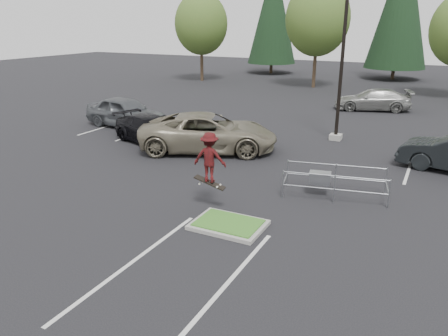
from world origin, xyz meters
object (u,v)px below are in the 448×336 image
at_px(car_l_black, 150,129).
at_px(car_l_tan, 206,133).
at_px(light_pole, 343,52).
at_px(decid_b, 317,21).
at_px(decid_a, 201,26).
at_px(conif_b, 402,3).
at_px(car_far_silver, 374,100).
at_px(car_l_grey, 125,112).
at_px(cart_corral, 324,178).
at_px(conif_a, 273,12).
at_px(skateboarder, 209,158).

bearing_deg(car_l_black, car_l_tan, -71.02).
bearing_deg(light_pole, decid_b, 109.35).
distance_m(decid_a, conif_b, 20.95).
height_order(conif_b, car_far_silver, conif_b).
distance_m(decid_b, car_l_grey, 22.52).
bearing_deg(cart_corral, car_l_tan, 143.22).
bearing_deg(conif_a, car_l_grey, -85.34).
height_order(cart_corral, car_l_tan, car_l_tan).
bearing_deg(conif_b, car_l_black, -103.43).
relative_size(cart_corral, car_l_grey, 0.74).
relative_size(light_pole, car_l_grey, 1.94).
relative_size(conif_b, car_l_grey, 2.77).
xyz_separation_m(decid_b, car_l_grey, (-5.49, -21.22, -5.15)).
distance_m(light_pole, car_l_grey, 12.83).
height_order(light_pole, car_far_silver, light_pole).
xyz_separation_m(decid_b, car_far_silver, (6.97, -9.13, -5.29)).
bearing_deg(cart_corral, light_pole, 88.22).
bearing_deg(car_l_black, car_l_grey, 75.54).
bearing_deg(skateboarder, car_l_grey, -49.90).
height_order(cart_corral, car_l_grey, car_l_grey).
xyz_separation_m(decid_b, car_l_black, (-1.99, -23.53, -5.33)).
relative_size(light_pole, car_l_black, 2.05).
relative_size(decid_b, car_l_black, 1.95).
bearing_deg(car_l_grey, car_l_black, -117.63).
bearing_deg(conif_a, cart_corral, -66.19).
bearing_deg(conif_b, skateboarder, -91.74).
height_order(conif_b, car_l_tan, conif_b).
bearing_deg(conif_b, decid_a, -149.83).
height_order(decid_a, skateboarder, decid_a).
bearing_deg(car_l_grey, conif_b, -14.43).
xyz_separation_m(decid_a, car_l_tan, (13.33, -23.03, -4.66)).
relative_size(decid_a, car_l_tan, 1.34).
height_order(decid_b, skateboarder, decid_b).
height_order(decid_a, conif_a, conif_a).
bearing_deg(car_l_black, car_far_silver, -12.91).
distance_m(car_l_black, car_far_silver, 16.96).
relative_size(decid_a, skateboarder, 4.65).
relative_size(light_pole, car_l_tan, 1.53).
distance_m(decid_a, skateboarder, 33.76).
bearing_deg(conif_a, car_far_silver, -51.20).
height_order(decid_a, conif_b, conif_b).
relative_size(skateboarder, car_l_tan, 0.29).
bearing_deg(car_l_black, conif_a, 29.28).
distance_m(conif_a, car_l_tan, 34.84).
bearing_deg(decid_b, decid_a, -177.61).
bearing_deg(car_l_grey, decid_a, 23.25).
bearing_deg(cart_corral, skateboarder, -148.68).
height_order(light_pole, cart_corral, light_pole).
height_order(decid_b, car_l_tan, decid_b).
bearing_deg(light_pole, car_far_silver, 87.21).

